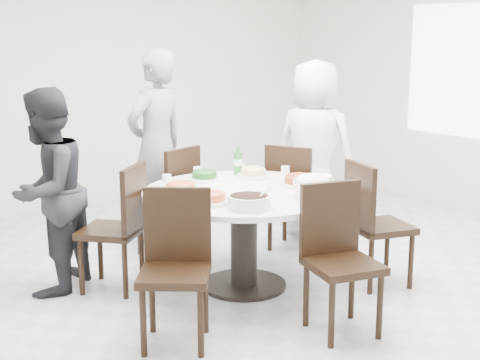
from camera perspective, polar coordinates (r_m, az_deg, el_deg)
floor at (r=5.40m, az=2.57°, el=-8.02°), size 6.00×6.00×0.01m
wall_back at (r=7.63m, az=-11.98°, el=8.45°), size 6.00×0.01×2.80m
dining_table at (r=5.02m, az=0.35°, el=-5.07°), size 1.50×1.50×0.75m
chair_ne at (r=5.92m, az=4.76°, el=-1.41°), size 0.56×0.56×0.95m
chair_n at (r=5.79m, az=-6.28°, el=-1.76°), size 0.53×0.53×0.95m
chair_nw at (r=5.04m, az=-10.97°, el=-4.02°), size 0.59×0.59×0.95m
chair_sw at (r=4.09m, az=-5.60°, el=-7.73°), size 0.59×0.59×0.95m
chair_s at (r=4.28m, az=8.83°, el=-6.91°), size 0.52×0.52×0.95m
chair_se at (r=5.16m, az=11.92°, el=-3.68°), size 0.53×0.53×0.95m
diner_right at (r=6.28m, az=6.36°, el=2.63°), size 0.79×0.95×1.66m
diner_middle at (r=6.11m, az=-7.14°, el=2.82°), size 0.72×0.56×1.76m
diner_left at (r=5.05m, az=-16.15°, el=-0.97°), size 0.93×0.90×1.51m
dish_greens at (r=5.25m, az=-3.06°, el=0.29°), size 0.25×0.25×0.06m
dish_pale at (r=5.36m, az=1.15°, el=0.58°), size 0.26×0.26×0.07m
dish_orange at (r=4.83m, az=-5.10°, el=-0.75°), size 0.26×0.26×0.07m
dish_redbrown at (r=5.08m, az=5.09°, el=-0.09°), size 0.30×0.30×0.07m
dish_tofu at (r=4.53m, az=-2.54°, el=-1.60°), size 0.27×0.27×0.07m
rice_bowl at (r=4.73m, az=6.28°, el=-0.72°), size 0.29×0.29×0.12m
soup_bowl at (r=4.40m, az=0.77°, el=-1.88°), size 0.28×0.28×0.09m
beverage_bottle at (r=5.45m, az=-0.17°, el=1.70°), size 0.07×0.07×0.24m
tea_cups at (r=5.38m, az=-3.61°, el=0.65°), size 0.07×0.07×0.08m
chopsticks at (r=5.43m, az=-3.84°, el=0.39°), size 0.24×0.04×0.01m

